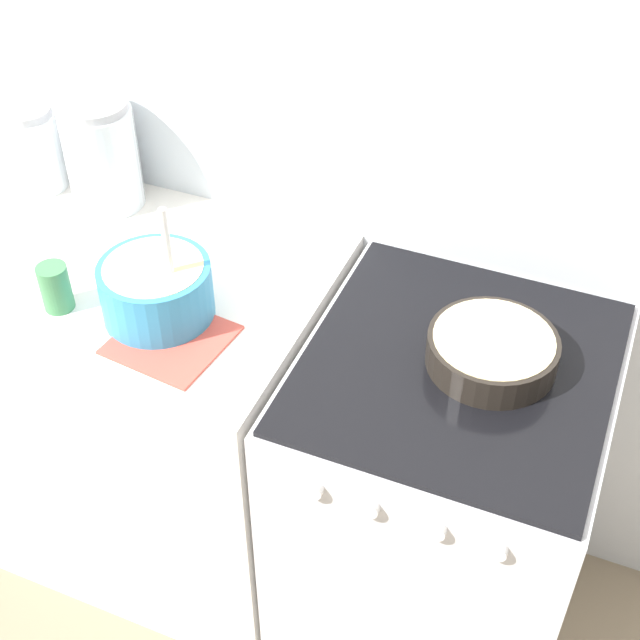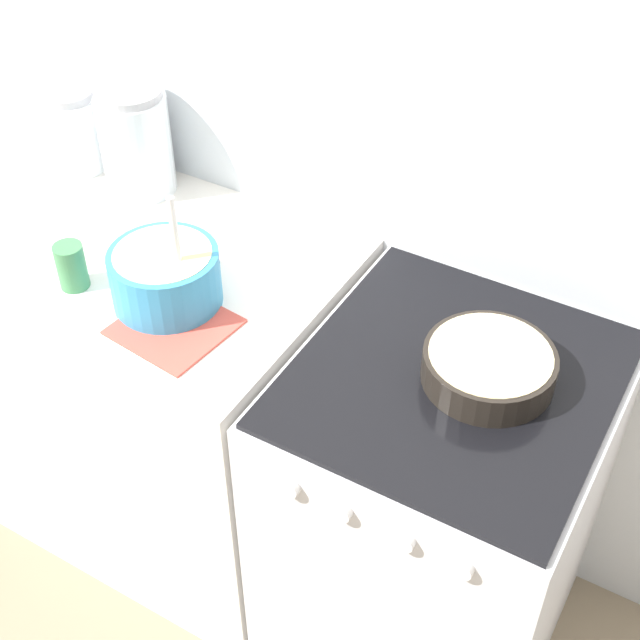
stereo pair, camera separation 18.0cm
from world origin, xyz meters
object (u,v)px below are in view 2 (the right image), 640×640
at_px(stove, 435,516).
at_px(storage_jar_middle, 137,148).
at_px(tin_can, 71,266).
at_px(baking_pan, 489,366).
at_px(mixing_bowl, 165,274).
at_px(storage_jar_left, 75,136).

xyz_separation_m(stove, storage_jar_middle, (-0.96, 0.23, 0.57)).
distance_m(stove, tin_can, 1.00).
height_order(baking_pan, tin_can, tin_can).
distance_m(mixing_bowl, tin_can, 0.22).
distance_m(mixing_bowl, storage_jar_left, 0.63).
relative_size(mixing_bowl, tin_can, 2.63).
relative_size(stove, baking_pan, 3.48).
height_order(mixing_bowl, storage_jar_left, mixing_bowl).
bearing_deg(storage_jar_left, stove, -11.08).
relative_size(stove, mixing_bowl, 3.23).
bearing_deg(tin_can, mixing_bowl, 15.80).
height_order(storage_jar_left, storage_jar_middle, storage_jar_middle).
bearing_deg(storage_jar_middle, stove, -13.36).
bearing_deg(storage_jar_middle, mixing_bowl, -44.40).
height_order(stove, mixing_bowl, mixing_bowl).
xyz_separation_m(mixing_bowl, storage_jar_middle, (-0.33, 0.33, 0.04)).
height_order(stove, storage_jar_left, storage_jar_left).
distance_m(mixing_bowl, storage_jar_middle, 0.47).
xyz_separation_m(stove, mixing_bowl, (-0.63, -0.10, 0.53)).
height_order(stove, baking_pan, baking_pan).
relative_size(mixing_bowl, baking_pan, 1.08).
bearing_deg(baking_pan, storage_jar_left, 170.54).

